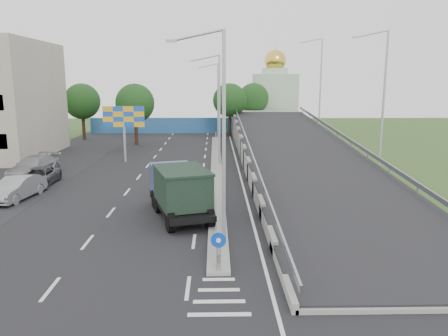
{
  "coord_description": "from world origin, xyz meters",
  "views": [
    {
      "loc": [
        -0.13,
        -14.69,
        7.9
      ],
      "look_at": [
        0.47,
        13.84,
        2.2
      ],
      "focal_mm": 35.0,
      "sensor_mm": 36.0,
      "label": 1
    }
  ],
  "objects_px": {
    "lamp_post_far": "(216,96)",
    "parked_car_c": "(38,177)",
    "church": "(274,97)",
    "parked_car_d": "(34,167)",
    "sign_bollard": "(219,252)",
    "parked_car_b": "(17,188)",
    "lamp_post_mid": "(217,104)",
    "dump_truck": "(179,189)",
    "lamp_post_near": "(220,126)",
    "billboard": "(124,120)"
  },
  "relations": [
    {
      "from": "lamp_post_far",
      "to": "billboard",
      "type": "bearing_deg",
      "value": -116.84
    },
    {
      "from": "parked_car_b",
      "to": "parked_car_c",
      "type": "xyz_separation_m",
      "value": [
        -0.13,
        3.94,
        -0.11
      ]
    },
    {
      "from": "church",
      "to": "dump_truck",
      "type": "xyz_separation_m",
      "value": [
        -12.26,
        -49.67,
        -3.63
      ]
    },
    {
      "from": "sign_bollard",
      "to": "parked_car_d",
      "type": "bearing_deg",
      "value": 128.41
    },
    {
      "from": "billboard",
      "to": "parked_car_c",
      "type": "bearing_deg",
      "value": -115.45
    },
    {
      "from": "lamp_post_near",
      "to": "church",
      "type": "relative_size",
      "value": 0.73
    },
    {
      "from": "parked_car_b",
      "to": "parked_car_d",
      "type": "height_order",
      "value": "parked_car_d"
    },
    {
      "from": "parked_car_b",
      "to": "parked_car_c",
      "type": "bearing_deg",
      "value": 101.11
    },
    {
      "from": "sign_bollard",
      "to": "parked_car_c",
      "type": "relative_size",
      "value": 0.34
    },
    {
      "from": "sign_bollard",
      "to": "parked_car_c",
      "type": "bearing_deg",
      "value": 130.49
    },
    {
      "from": "lamp_post_far",
      "to": "parked_car_c",
      "type": "relative_size",
      "value": 2.04
    },
    {
      "from": "sign_bollard",
      "to": "parked_car_d",
      "type": "distance_m",
      "value": 24.77
    },
    {
      "from": "church",
      "to": "parked_car_d",
      "type": "height_order",
      "value": "church"
    },
    {
      "from": "billboard",
      "to": "parked_car_d",
      "type": "height_order",
      "value": "billboard"
    },
    {
      "from": "sign_bollard",
      "to": "dump_truck",
      "type": "xyz_separation_m",
      "value": [
        -2.26,
        8.16,
        0.64
      ]
    },
    {
      "from": "billboard",
      "to": "parked_car_d",
      "type": "relative_size",
      "value": 0.94
    },
    {
      "from": "lamp_post_mid",
      "to": "billboard",
      "type": "xyz_separation_m",
      "value": [
        -9.11,
        2.0,
        -1.62
      ]
    },
    {
      "from": "lamp_post_mid",
      "to": "lamp_post_near",
      "type": "bearing_deg",
      "value": -90.0
    },
    {
      "from": "parked_car_b",
      "to": "billboard",
      "type": "bearing_deg",
      "value": 80.97
    },
    {
      "from": "lamp_post_mid",
      "to": "lamp_post_far",
      "type": "bearing_deg",
      "value": 90.0
    },
    {
      "from": "lamp_post_near",
      "to": "billboard",
      "type": "distance_m",
      "value": 23.87
    },
    {
      "from": "parked_car_b",
      "to": "parked_car_d",
      "type": "xyz_separation_m",
      "value": [
        -1.84,
        7.33,
        0.05
      ]
    },
    {
      "from": "parked_car_d",
      "to": "sign_bollard",
      "type": "bearing_deg",
      "value": -42.51
    },
    {
      "from": "lamp_post_near",
      "to": "parked_car_c",
      "type": "bearing_deg",
      "value": 138.51
    },
    {
      "from": "church",
      "to": "dump_truck",
      "type": "height_order",
      "value": "church"
    },
    {
      "from": "lamp_post_near",
      "to": "dump_truck",
      "type": "distance_m",
      "value": 6.44
    },
    {
      "from": "lamp_post_far",
      "to": "parked_car_c",
      "type": "xyz_separation_m",
      "value": [
        -13.78,
        -27.81,
        -5.12
      ]
    },
    {
      "from": "sign_bollard",
      "to": "parked_car_b",
      "type": "xyz_separation_m",
      "value": [
        -13.54,
        12.08,
        -0.24
      ]
    },
    {
      "from": "lamp_post_far",
      "to": "parked_car_c",
      "type": "height_order",
      "value": "lamp_post_far"
    },
    {
      "from": "lamp_post_mid",
      "to": "parked_car_d",
      "type": "height_order",
      "value": "lamp_post_mid"
    },
    {
      "from": "church",
      "to": "billboard",
      "type": "distance_m",
      "value": 37.23
    },
    {
      "from": "billboard",
      "to": "dump_truck",
      "type": "distance_m",
      "value": 19.08
    },
    {
      "from": "sign_bollard",
      "to": "church",
      "type": "relative_size",
      "value": 0.12
    },
    {
      "from": "lamp_post_near",
      "to": "parked_car_b",
      "type": "bearing_deg",
      "value": 148.86
    },
    {
      "from": "lamp_post_mid",
      "to": "sign_bollard",
      "type": "bearing_deg",
      "value": -90.26
    },
    {
      "from": "lamp_post_near",
      "to": "lamp_post_far",
      "type": "height_order",
      "value": "same"
    },
    {
      "from": "lamp_post_mid",
      "to": "church",
      "type": "distance_m",
      "value": 35.41
    },
    {
      "from": "sign_bollard",
      "to": "lamp_post_mid",
      "type": "bearing_deg",
      "value": 89.74
    },
    {
      "from": "dump_truck",
      "to": "parked_car_d",
      "type": "height_order",
      "value": "dump_truck"
    },
    {
      "from": "lamp_post_far",
      "to": "parked_car_c",
      "type": "bearing_deg",
      "value": -116.36
    },
    {
      "from": "lamp_post_mid",
      "to": "parked_car_b",
      "type": "relative_size",
      "value": 2.09
    },
    {
      "from": "dump_truck",
      "to": "parked_car_d",
      "type": "distance_m",
      "value": 17.31
    },
    {
      "from": "lamp_post_far",
      "to": "parked_car_b",
      "type": "height_order",
      "value": "lamp_post_far"
    },
    {
      "from": "dump_truck",
      "to": "lamp_post_near",
      "type": "bearing_deg",
      "value": -78.29
    },
    {
      "from": "dump_truck",
      "to": "parked_car_b",
      "type": "distance_m",
      "value": 11.98
    },
    {
      "from": "parked_car_c",
      "to": "dump_truck",
      "type": "bearing_deg",
      "value": -36.88
    },
    {
      "from": "dump_truck",
      "to": "lamp_post_far",
      "type": "bearing_deg",
      "value": 69.23
    },
    {
      "from": "lamp_post_near",
      "to": "parked_car_b",
      "type": "relative_size",
      "value": 2.09
    },
    {
      "from": "parked_car_b",
      "to": "parked_car_c",
      "type": "distance_m",
      "value": 3.94
    },
    {
      "from": "parked_car_c",
      "to": "lamp_post_near",
      "type": "bearing_deg",
      "value": -43.83
    }
  ]
}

